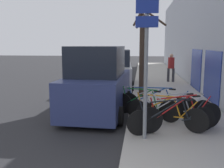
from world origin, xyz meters
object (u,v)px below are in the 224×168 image
parked_car_0 (98,84)px  pedestrian_near (171,66)px  bicycle_5 (157,104)px  street_tree (142,51)px  bicycle_0 (172,119)px  bicycle_2 (165,113)px  parked_car_1 (114,71)px  signpost (146,60)px  traffic_light (141,37)px  bicycle_1 (181,116)px  bicycle_3 (175,110)px  bicycle_4 (145,105)px

parked_car_0 → pedestrian_near: size_ratio=2.42×
bicycle_5 → street_tree: bearing=24.6°
bicycle_0 → street_tree: (-0.79, 4.67, 1.62)m
bicycle_2 → parked_car_1: parked_car_1 is taller
signpost → parked_car_1: size_ratio=0.74×
bicycle_5 → parked_car_0: bearing=89.4°
traffic_light → bicycle_0: bearing=-86.4°
bicycle_0 → bicycle_1: (0.25, 0.24, 0.02)m
pedestrian_near → street_tree: (-1.81, -4.67, 1.01)m
bicycle_3 → parked_car_1: bearing=5.1°
signpost → traffic_light: bearing=90.6°
bicycle_3 → pedestrian_near: size_ratio=1.34×
bicycle_4 → pedestrian_near: pedestrian_near is taller
street_tree → bicycle_4: bearing=-88.1°
bicycle_1 → street_tree: 4.82m
signpost → bicycle_0: 1.76m
bicycle_5 → street_tree: size_ratio=0.60×
bicycle_2 → bicycle_0: bearing=-135.6°
bicycle_1 → parked_car_0: parked_car_0 is taller
bicycle_3 → street_tree: (-0.98, 3.74, 1.62)m
bicycle_5 → pedestrian_near: (1.32, 7.77, 0.59)m
pedestrian_near → bicycle_2: bearing=88.8°
bicycle_3 → bicycle_5: (-0.50, 0.64, 0.02)m
bicycle_0 → bicycle_2: bicycle_0 is taller
pedestrian_near → street_tree: street_tree is taller
bicycle_0 → bicycle_3: (0.19, 0.93, -0.01)m
parked_car_0 → street_tree: bearing=60.7°
bicycle_5 → traffic_light: (-0.55, 11.91, 2.47)m
parked_car_0 → bicycle_2: bearing=-34.3°
parked_car_0 → pedestrian_near: (3.35, 7.17, 0.08)m
bicycle_2 → traffic_light: bearing=32.2°
bicycle_4 → pedestrian_near: size_ratio=1.18×
bicycle_2 → pedestrian_near: size_ratio=1.23×
bicycle_1 → street_tree: size_ratio=0.56×
bicycle_1 → parked_car_0: size_ratio=0.55×
bicycle_5 → traffic_light: traffic_light is taller
bicycle_1 → signpost: bearing=105.1°
bicycle_0 → bicycle_3: 0.95m
bicycle_1 → street_tree: (-1.05, 4.42, 1.60)m
pedestrian_near → parked_car_1: bearing=35.7°
bicycle_2 → parked_car_0: 2.79m
signpost → parked_car_0: 3.25m
bicycle_3 → bicycle_4: 0.98m
bicycle_0 → street_tree: size_ratio=0.56×
bicycle_4 → parked_car_0: bearing=94.9°
bicycle_1 → parked_car_1: (-2.57, 7.21, 0.42)m
bicycle_1 → pedestrian_near: bearing=-25.6°
bicycle_0 → pedestrian_near: (1.01, 9.34, 0.61)m
bicycle_0 → parked_car_0: parked_car_0 is taller
parked_car_0 → pedestrian_near: bearing=67.4°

